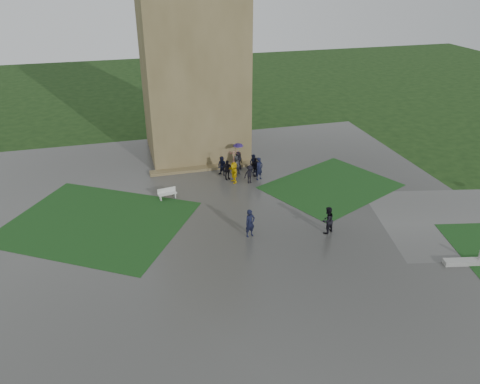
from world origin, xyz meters
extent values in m
plane|color=black|center=(0.00, 0.00, 0.00)|extent=(120.00, 120.00, 0.00)
cube|color=#343432|center=(0.00, 2.00, 0.01)|extent=(34.00, 34.00, 0.02)
cube|color=#123413|center=(-8.50, 4.00, 0.03)|extent=(14.10, 13.46, 0.01)
cube|color=#123413|center=(8.50, 5.00, 0.03)|extent=(11.12, 10.15, 0.01)
cube|color=brown|center=(0.00, 15.00, 9.00)|extent=(8.00, 8.00, 18.00)
cube|color=brown|center=(0.00, 10.60, 0.13)|extent=(9.00, 0.80, 0.22)
cylinder|color=gray|center=(12.26, -6.31, 0.45)|extent=(0.20, 0.20, 0.90)
cube|color=#BABAB5|center=(-3.64, 6.18, 0.41)|extent=(1.37, 0.60, 0.05)
cube|color=#BABAB5|center=(-4.16, 6.10, 0.20)|extent=(0.13, 0.36, 0.37)
cube|color=#BABAB5|center=(-3.11, 6.26, 0.20)|extent=(0.13, 0.36, 0.37)
cube|color=#BABAB5|center=(-3.67, 6.37, 0.61)|extent=(1.31, 0.26, 0.35)
imported|color=black|center=(3.51, 8.31, 0.79)|extent=(1.01, 0.74, 1.54)
imported|color=black|center=(3.61, 9.11, 0.75)|extent=(0.74, 0.82, 1.47)
imported|color=black|center=(2.56, 9.88, 0.79)|extent=(0.91, 0.88, 1.54)
imported|color=#424247|center=(2.11, 8.97, 0.81)|extent=(0.88, 0.76, 1.58)
imported|color=black|center=(1.04, 9.11, 0.80)|extent=(0.84, 0.85, 1.56)
imported|color=black|center=(1.24, 8.27, 0.81)|extent=(1.02, 0.72, 1.58)
imported|color=gold|center=(1.63, 7.63, 0.84)|extent=(0.66, 1.56, 1.65)
imported|color=black|center=(2.75, 7.20, 0.74)|extent=(1.01, 0.65, 1.44)
imported|color=black|center=(3.64, 7.64, 0.92)|extent=(0.78, 0.68, 1.79)
imported|color=#EE6277|center=(1.63, 7.63, 2.09)|extent=(1.06, 1.06, 0.98)
imported|color=#533A9F|center=(2.56, 9.88, 1.94)|extent=(0.81, 0.81, 0.71)
imported|color=black|center=(2.11, 8.97, 2.04)|extent=(0.85, 0.85, 0.78)
imported|color=black|center=(0.65, -0.16, 0.93)|extent=(0.77, 0.62, 1.81)
imported|color=black|center=(5.39, -1.01, 0.91)|extent=(0.99, 0.81, 1.78)
camera|label=1|loc=(-6.32, -23.80, 15.38)|focal=35.00mm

